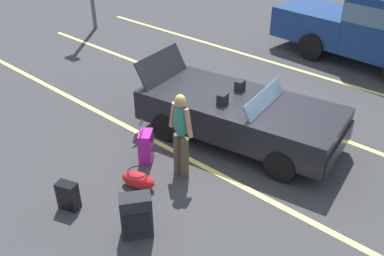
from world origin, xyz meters
name	(u,v)px	position (x,y,z in m)	size (l,w,h in m)	color
ground_plane	(238,139)	(0.00, 0.00, 0.00)	(80.00, 80.00, 0.00)	#333335
lot_line_near	(200,164)	(0.00, -1.24, 0.00)	(18.00, 0.12, 0.01)	#EAE066
lot_line_mid	(275,114)	(0.00, 1.46, 0.00)	(18.00, 0.12, 0.01)	#EAE066
lot_line_far	(327,79)	(0.00, 4.16, 0.00)	(18.00, 0.12, 0.01)	#EAE066
convertible_car	(248,117)	(0.20, 0.03, 0.59)	(4.40, 2.38, 1.51)	black
suitcase_large_black	(136,216)	(0.48, -3.27, 0.37)	(0.51, 0.55, 0.74)	black
suitcase_medium_bright	(146,146)	(-0.88, -1.81, 0.31)	(0.43, 0.46, 0.87)	#991E8C
suitcase_small_carryon	(68,196)	(-0.83, -3.62, 0.25)	(0.39, 0.30, 0.50)	black
duffel_bag	(138,180)	(-0.37, -2.48, 0.16)	(0.70, 0.48, 0.34)	red
traveler_person	(181,132)	(-0.06, -1.69, 0.93)	(0.61, 0.25, 1.65)	#4C3F2D
parked_pickup_truck_far	(375,27)	(0.37, 5.95, 1.11)	(5.14, 2.37, 2.10)	navy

